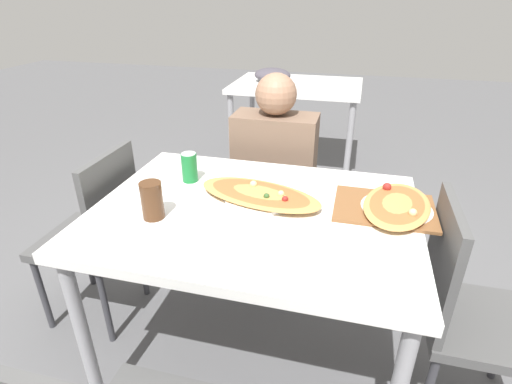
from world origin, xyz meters
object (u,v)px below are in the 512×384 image
(pizza_main, at_px, (260,195))
(soda_can, at_px, (189,167))
(chair_side_right, at_px, (466,307))
(person_seated, at_px, (274,164))
(chair_far_seated, at_px, (278,185))
(pizza_second, at_px, (397,206))
(chair_side_left, at_px, (97,231))
(dining_table, at_px, (254,227))
(drink_glass, at_px, (152,200))

(pizza_main, xyz_separation_m, soda_can, (-0.33, 0.09, 0.04))
(chair_side_right, relative_size, person_seated, 0.77)
(person_seated, distance_m, pizza_main, 0.60)
(chair_far_seated, height_order, pizza_second, chair_far_seated)
(chair_side_left, xyz_separation_m, pizza_main, (0.79, -0.01, 0.30))
(dining_table, height_order, chair_side_left, chair_side_left)
(chair_far_seated, relative_size, drink_glass, 6.49)
(dining_table, height_order, drink_glass, drink_glass)
(dining_table, xyz_separation_m, soda_can, (-0.33, 0.17, 0.14))
(chair_side_right, distance_m, pizza_main, 0.84)
(chair_side_right, height_order, drink_glass, drink_glass)
(pizza_second, bearing_deg, person_seated, 136.75)
(dining_table, bearing_deg, drink_glass, -156.21)
(drink_glass, bearing_deg, soda_can, 88.91)
(drink_glass, relative_size, pizza_second, 0.32)
(chair_side_right, xyz_separation_m, pizza_second, (-0.27, 0.14, 0.30))
(person_seated, distance_m, pizza_second, 0.80)
(person_seated, bearing_deg, chair_side_left, 38.59)
(person_seated, relative_size, drink_glass, 8.38)
(drink_glass, bearing_deg, dining_table, 23.79)
(chair_side_left, xyz_separation_m, pizza_second, (1.30, 0.03, 0.30))
(pizza_main, bearing_deg, dining_table, -91.22)
(chair_side_left, distance_m, pizza_main, 0.84)
(pizza_main, bearing_deg, soda_can, 164.39)
(chair_side_left, distance_m, pizza_second, 1.33)
(chair_far_seated, relative_size, soda_can, 7.12)
(chair_far_seated, xyz_separation_m, soda_can, (-0.26, -0.61, 0.34))
(chair_side_left, height_order, drink_glass, drink_glass)
(person_seated, xyz_separation_m, pizza_second, (0.58, -0.54, 0.12))
(drink_glass, bearing_deg, chair_side_left, 152.25)
(chair_side_left, height_order, chair_side_right, same)
(chair_side_right, relative_size, soda_can, 7.12)
(soda_can, bearing_deg, person_seated, 61.99)
(dining_table, bearing_deg, chair_side_right, -1.46)
(pizza_main, bearing_deg, chair_far_seated, 95.54)
(chair_side_right, bearing_deg, person_seated, -128.79)
(chair_side_left, bearing_deg, pizza_second, -88.64)
(dining_table, distance_m, pizza_main, 0.13)
(chair_side_left, bearing_deg, chair_side_right, -94.01)
(chair_far_seated, relative_size, chair_side_left, 1.00)
(chair_side_left, xyz_separation_m, person_seated, (0.72, 0.57, 0.18))
(soda_can, bearing_deg, chair_side_left, -169.87)
(chair_far_seated, bearing_deg, dining_table, 94.85)
(chair_side_right, bearing_deg, dining_table, -91.46)
(dining_table, relative_size, pizza_second, 2.81)
(chair_side_left, relative_size, pizza_second, 2.10)
(person_seated, bearing_deg, soda_can, 61.99)
(person_seated, xyz_separation_m, pizza_main, (0.07, -0.58, 0.12))
(pizza_main, relative_size, drink_glass, 3.94)
(chair_far_seated, bearing_deg, chair_side_right, 136.84)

